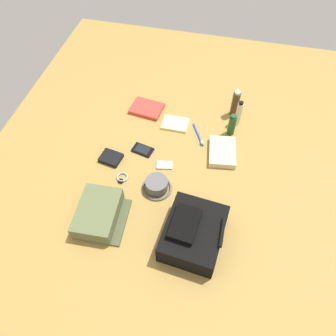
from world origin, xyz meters
TOP-DOWN VIEW (x-y plane):
  - ground_plane at (0.00, 0.00)m, footprint 2.64×2.02m
  - backpack at (0.34, 0.19)m, footprint 0.33×0.28m
  - toiletry_pouch at (0.33, -0.25)m, footprint 0.27×0.24m
  - bucket_hat at (0.11, -0.03)m, footprint 0.15×0.15m
  - cologne_bottle at (-0.51, 0.28)m, footprint 0.04×0.04m
  - lotion_bottle at (-0.44, 0.31)m, footprint 0.03×0.03m
  - shampoo_bottle at (-0.35, 0.29)m, footprint 0.04×0.04m
  - paperback_novel at (-0.43, -0.23)m, footprint 0.16×0.20m
  - cell_phone at (-0.11, -0.17)m, footprint 0.09×0.12m
  - media_player at (-0.04, -0.03)m, footprint 0.07×0.09m
  - wristwatch at (0.09, -0.22)m, footprint 0.07×0.06m
  - toothbrush at (-0.29, 0.11)m, footprint 0.16×0.09m
  - wallet at (-0.02, -0.32)m, footprint 0.11×0.12m
  - notepad at (-0.35, -0.04)m, footprint 0.11×0.15m
  - folded_towel at (-0.19, 0.26)m, footprint 0.22×0.17m

SIDE VIEW (x-z plane):
  - ground_plane at x=0.00m, z-range -0.02..0.00m
  - media_player at x=-0.04m, z-range 0.00..0.01m
  - wristwatch at x=0.09m, z-range 0.00..0.01m
  - cell_phone at x=-0.11m, z-range 0.00..0.01m
  - toothbrush at x=-0.29m, z-range 0.00..0.02m
  - notepad at x=-0.35m, z-range 0.00..0.02m
  - paperback_novel at x=-0.43m, z-range 0.00..0.02m
  - wallet at x=-0.02m, z-range 0.00..0.02m
  - folded_towel at x=-0.19m, z-range 0.00..0.04m
  - bucket_hat at x=0.11m, z-range 0.00..0.06m
  - toiletry_pouch at x=0.33m, z-range 0.00..0.08m
  - backpack at x=0.34m, z-range -0.01..0.14m
  - shampoo_bottle at x=-0.35m, z-range 0.00..0.14m
  - lotion_bottle at x=-0.44m, z-range 0.00..0.16m
  - cologne_bottle at x=-0.51m, z-range 0.00..0.17m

